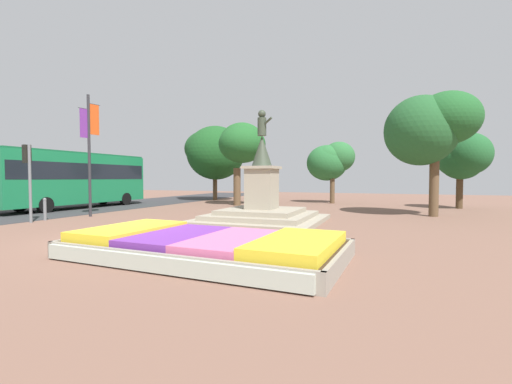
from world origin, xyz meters
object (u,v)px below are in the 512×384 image
(kerb_bollard_north, at_px, (45,209))
(city_bus, at_px, (74,177))
(flower_planter, at_px, (204,246))
(statue_monument, at_px, (262,205))
(traffic_light_mid_block, at_px, (28,168))
(banner_pole, at_px, (89,149))

(kerb_bollard_north, bearing_deg, city_bus, 128.58)
(flower_planter, relative_size, kerb_bollard_north, 6.67)
(flower_planter, bearing_deg, statue_monument, 98.22)
(traffic_light_mid_block, height_order, kerb_bollard_north, traffic_light_mid_block)
(traffic_light_mid_block, distance_m, city_bus, 7.44)
(banner_pole, xyz_separation_m, kerb_bollard_north, (-0.68, -1.98, -2.89))
(traffic_light_mid_block, relative_size, banner_pole, 0.56)
(flower_planter, xyz_separation_m, traffic_light_mid_block, (-10.54, 3.02, 2.14))
(banner_pole, xyz_separation_m, city_bus, (-4.88, 3.29, -1.37))
(flower_planter, bearing_deg, city_bus, 148.50)
(city_bus, relative_size, kerb_bollard_north, 9.84)
(kerb_bollard_north, bearing_deg, banner_pole, 71.08)
(banner_pole, relative_size, kerb_bollard_north, 5.90)
(flower_planter, height_order, kerb_bollard_north, kerb_bollard_north)
(statue_monument, height_order, kerb_bollard_north, statue_monument)
(banner_pole, height_order, city_bus, banner_pole)
(traffic_light_mid_block, distance_m, kerb_bollard_north, 2.03)
(flower_planter, xyz_separation_m, statue_monument, (-1.00, 6.92, 0.47))
(banner_pole, height_order, kerb_bollard_north, banner_pole)
(city_bus, bearing_deg, traffic_light_mid_block, -54.73)
(city_bus, height_order, kerb_bollard_north, city_bus)
(city_bus, xyz_separation_m, kerb_bollard_north, (4.20, -5.27, -1.51))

